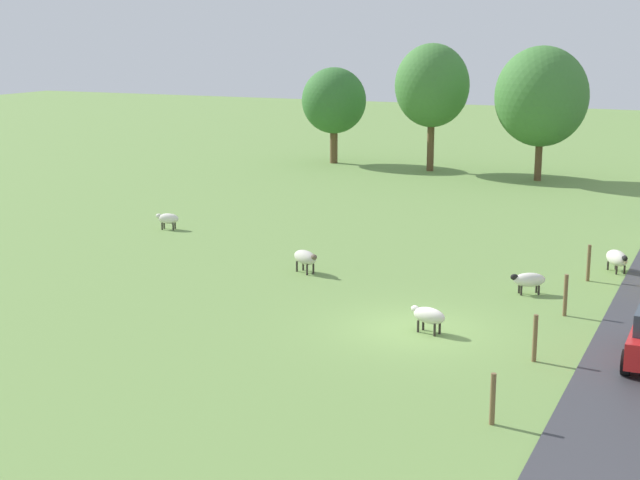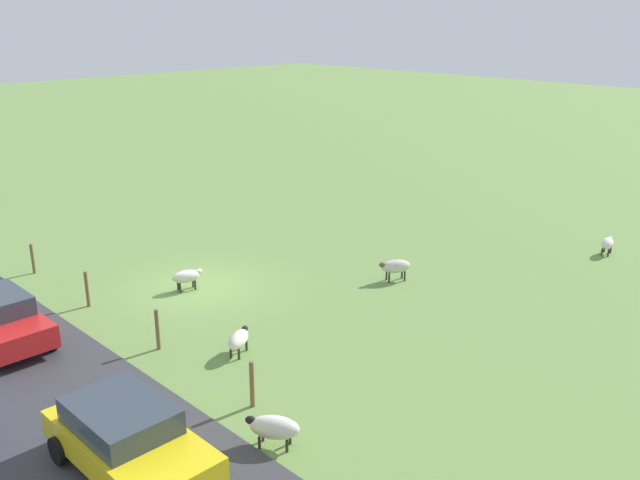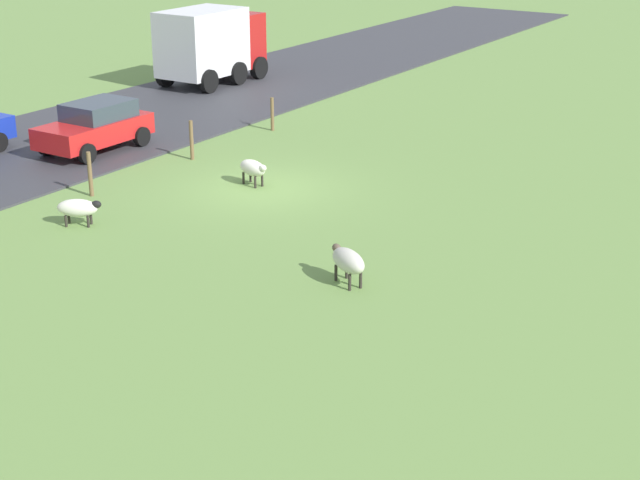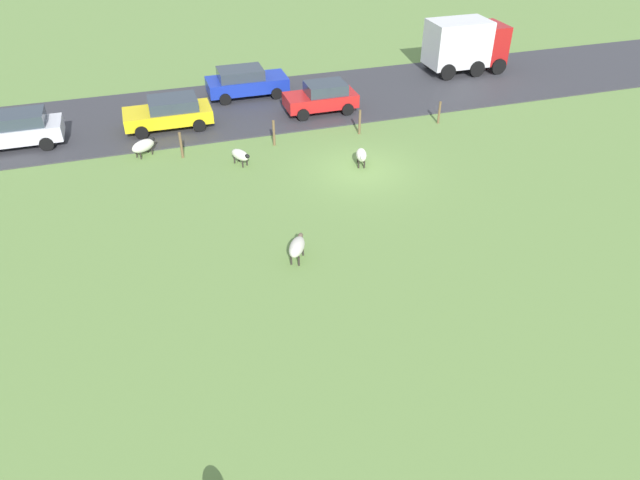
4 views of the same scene
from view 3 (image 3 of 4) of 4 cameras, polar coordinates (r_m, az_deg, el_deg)
ground_plane at (r=27.72m, az=-3.36°, el=3.01°), size 160.00×160.00×0.00m
road_strip at (r=33.48m, az=-15.78°, el=5.45°), size 8.00×80.00×0.06m
sheep_0 at (r=21.08m, az=1.66°, el=-1.23°), size 1.23×0.99×0.81m
sheep_1 at (r=27.97m, az=-3.99°, el=4.25°), size 1.17×0.73×0.75m
sheep_2 at (r=25.41m, az=-14.10°, el=1.85°), size 1.17×0.91×0.71m
fence_post_0 at (r=34.10m, az=-2.84°, el=7.45°), size 0.12×0.12×1.18m
fence_post_1 at (r=30.73m, az=-7.60°, el=5.87°), size 0.12×0.12×1.26m
fence_post_2 at (r=27.66m, az=-13.44°, el=3.81°), size 0.12×0.12×1.28m
truck_1 at (r=41.88m, az=-6.50°, el=11.49°), size 2.61×4.83×3.15m
car_3 at (r=32.12m, az=-13.14°, el=6.60°), size 2.00×3.80×1.56m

